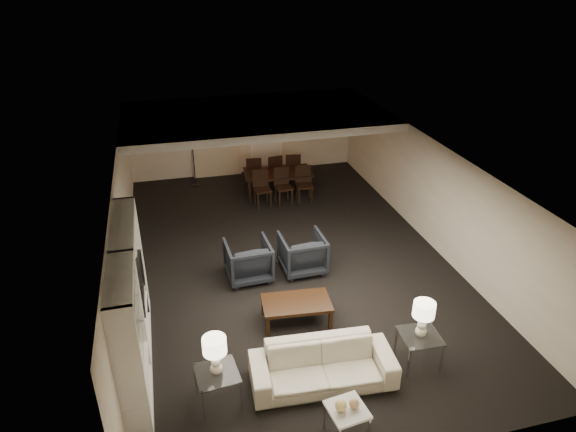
# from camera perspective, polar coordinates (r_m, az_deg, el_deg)

# --- Properties ---
(floor) EXTENTS (11.00, 11.00, 0.00)m
(floor) POSITION_cam_1_polar(r_m,az_deg,el_deg) (11.89, -0.00, -4.73)
(floor) COLOR black
(floor) RESTS_ON ground
(ceiling) EXTENTS (7.00, 11.00, 0.02)m
(ceiling) POSITION_cam_1_polar(r_m,az_deg,el_deg) (10.78, -0.00, 6.64)
(ceiling) COLOR silver
(ceiling) RESTS_ON ground
(wall_back) EXTENTS (7.00, 0.02, 2.50)m
(wall_back) POSITION_cam_1_polar(r_m,az_deg,el_deg) (16.28, -4.94, 9.01)
(wall_back) COLOR beige
(wall_back) RESTS_ON ground
(wall_front) EXTENTS (7.00, 0.02, 2.50)m
(wall_front) POSITION_cam_1_polar(r_m,az_deg,el_deg) (7.06, 11.97, -18.86)
(wall_front) COLOR beige
(wall_front) RESTS_ON ground
(wall_left) EXTENTS (0.02, 11.00, 2.50)m
(wall_left) POSITION_cam_1_polar(r_m,az_deg,el_deg) (11.03, -17.89, -1.38)
(wall_left) COLOR beige
(wall_left) RESTS_ON ground
(wall_right) EXTENTS (0.02, 11.00, 2.50)m
(wall_right) POSITION_cam_1_polar(r_m,az_deg,el_deg) (12.54, 15.68, 2.44)
(wall_right) COLOR beige
(wall_right) RESTS_ON ground
(ceiling_soffit) EXTENTS (7.00, 4.00, 0.20)m
(ceiling_soffit) POSITION_cam_1_polar(r_m,az_deg,el_deg) (14.06, -3.66, 11.05)
(ceiling_soffit) COLOR silver
(ceiling_soffit) RESTS_ON ceiling
(curtains) EXTENTS (1.50, 0.12, 2.40)m
(curtains) POSITION_cam_1_polar(r_m,az_deg,el_deg) (16.11, -8.07, 8.45)
(curtains) COLOR beige
(curtains) RESTS_ON wall_back
(door) EXTENTS (0.90, 0.05, 2.10)m
(door) POSITION_cam_1_polar(r_m,az_deg,el_deg) (16.44, -2.47, 8.53)
(door) COLOR silver
(door) RESTS_ON wall_back
(painting) EXTENTS (0.95, 0.04, 0.65)m
(painting) POSITION_cam_1_polar(r_m,az_deg,el_deg) (16.62, 2.30, 10.54)
(painting) COLOR #142D38
(painting) RESTS_ON wall_back
(media_unit) EXTENTS (0.38, 3.40, 2.35)m
(media_unit) POSITION_cam_1_polar(r_m,az_deg,el_deg) (8.83, -17.02, -9.48)
(media_unit) COLOR white
(media_unit) RESTS_ON wall_left
(pendant_light) EXTENTS (0.52, 0.52, 0.24)m
(pendant_light) POSITION_cam_1_polar(r_m,az_deg,el_deg) (14.26, -2.41, 9.29)
(pendant_light) COLOR #D8591E
(pendant_light) RESTS_ON ceiling_soffit
(sofa) EXTENTS (2.39, 1.08, 0.68)m
(sofa) POSITION_cam_1_polar(r_m,az_deg,el_deg) (8.64, 3.88, -16.22)
(sofa) COLOR beige
(sofa) RESTS_ON floor
(coffee_table) EXTENTS (1.34, 0.86, 0.46)m
(coffee_table) POSITION_cam_1_polar(r_m,az_deg,el_deg) (9.88, 0.93, -10.56)
(coffee_table) COLOR black
(coffee_table) RESTS_ON floor
(armchair_left) EXTENTS (0.97, 0.99, 0.87)m
(armchair_left) POSITION_cam_1_polar(r_m,az_deg,el_deg) (11.02, -4.44, -4.95)
(armchair_left) COLOR black
(armchair_left) RESTS_ON floor
(armchair_right) EXTENTS (0.95, 0.97, 0.87)m
(armchair_right) POSITION_cam_1_polar(r_m,az_deg,el_deg) (11.25, 1.59, -4.15)
(armchair_right) COLOR black
(armchair_right) RESTS_ON floor
(side_table_left) EXTENTS (0.70, 0.70, 0.60)m
(side_table_left) POSITION_cam_1_polar(r_m,az_deg,el_deg) (8.42, -7.79, -18.32)
(side_table_left) COLOR silver
(side_table_left) RESTS_ON floor
(side_table_right) EXTENTS (0.68, 0.68, 0.60)m
(side_table_right) POSITION_cam_1_polar(r_m,az_deg,el_deg) (9.24, 14.26, -14.15)
(side_table_right) COLOR white
(side_table_right) RESTS_ON floor
(table_lamp_left) EXTENTS (0.37, 0.37, 0.66)m
(table_lamp_left) POSITION_cam_1_polar(r_m,az_deg,el_deg) (7.98, -8.08, -15.14)
(table_lamp_left) COLOR beige
(table_lamp_left) RESTS_ON side_table_left
(table_lamp_right) EXTENTS (0.40, 0.40, 0.66)m
(table_lamp_right) POSITION_cam_1_polar(r_m,az_deg,el_deg) (8.84, 14.73, -11.06)
(table_lamp_right) COLOR #ECE7C7
(table_lamp_right) RESTS_ON side_table_right
(marble_table) EXTENTS (0.60, 0.60, 0.53)m
(marble_table) POSITION_cam_1_polar(r_m,az_deg,el_deg) (7.98, 6.50, -21.79)
(marble_table) COLOR silver
(marble_table) RESTS_ON floor
(gold_gourd_a) EXTENTS (0.17, 0.17, 0.17)m
(gold_gourd_a) POSITION_cam_1_polar(r_m,az_deg,el_deg) (7.69, 5.90, -20.23)
(gold_gourd_a) COLOR #E5CD79
(gold_gourd_a) RESTS_ON marble_table
(gold_gourd_b) EXTENTS (0.15, 0.15, 0.15)m
(gold_gourd_b) POSITION_cam_1_polar(r_m,az_deg,el_deg) (7.76, 7.37, -19.96)
(gold_gourd_b) COLOR tan
(gold_gourd_b) RESTS_ON marble_table
(television) EXTENTS (1.18, 0.15, 0.68)m
(television) POSITION_cam_1_polar(r_m,az_deg,el_deg) (9.50, -16.71, -7.19)
(television) COLOR black
(television) RESTS_ON media_unit
(vase_blue) EXTENTS (0.16, 0.16, 0.17)m
(vase_blue) POSITION_cam_1_polar(r_m,az_deg,el_deg) (8.05, -17.07, -13.83)
(vase_blue) COLOR #2932B5
(vase_blue) RESTS_ON media_unit
(vase_amber) EXTENTS (0.17, 0.17, 0.18)m
(vase_amber) POSITION_cam_1_polar(r_m,az_deg,el_deg) (8.22, -17.49, -8.48)
(vase_amber) COLOR #B5853C
(vase_amber) RESTS_ON media_unit
(floor_speaker) EXTENTS (0.16, 0.16, 1.15)m
(floor_speaker) POSITION_cam_1_polar(r_m,az_deg,el_deg) (10.17, -15.86, -8.13)
(floor_speaker) COLOR black
(floor_speaker) RESTS_ON floor
(dining_table) EXTENTS (2.01, 1.24, 0.68)m
(dining_table) POSITION_cam_1_polar(r_m,az_deg,el_deg) (14.93, -1.10, 3.66)
(dining_table) COLOR black
(dining_table) RESTS_ON floor
(chair_nl) EXTENTS (0.49, 0.49, 1.01)m
(chair_nl) POSITION_cam_1_polar(r_m,az_deg,el_deg) (14.16, -2.85, 3.02)
(chair_nl) COLOR black
(chair_nl) RESTS_ON floor
(chair_nm) EXTENTS (0.50, 0.50, 1.01)m
(chair_nm) POSITION_cam_1_polar(r_m,az_deg,el_deg) (14.28, -0.49, 3.27)
(chair_nm) COLOR black
(chair_nm) RESTS_ON floor
(chair_nr) EXTENTS (0.51, 0.51, 1.01)m
(chair_nr) POSITION_cam_1_polar(r_m,az_deg,el_deg) (14.43, 1.82, 3.51)
(chair_nr) COLOR black
(chair_nr) RESTS_ON floor
(chair_fl) EXTENTS (0.51, 0.51, 1.01)m
(chair_fl) POSITION_cam_1_polar(r_m,az_deg,el_deg) (15.34, -3.87, 4.92)
(chair_fl) COLOR black
(chair_fl) RESTS_ON floor
(chair_fm) EXTENTS (0.53, 0.53, 1.01)m
(chair_fm) POSITION_cam_1_polar(r_m,az_deg,el_deg) (15.45, -1.68, 5.14)
(chair_fm) COLOR black
(chair_fm) RESTS_ON floor
(chair_fr) EXTENTS (0.52, 0.52, 1.01)m
(chair_fr) POSITION_cam_1_polar(r_m,az_deg,el_deg) (15.58, 0.48, 5.35)
(chair_fr) COLOR black
(chair_fr) RESTS_ON floor
(floor_lamp) EXTENTS (0.24, 0.24, 1.58)m
(floor_lamp) POSITION_cam_1_polar(r_m,az_deg,el_deg) (15.60, -10.44, 6.05)
(floor_lamp) COLOR black
(floor_lamp) RESTS_ON floor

